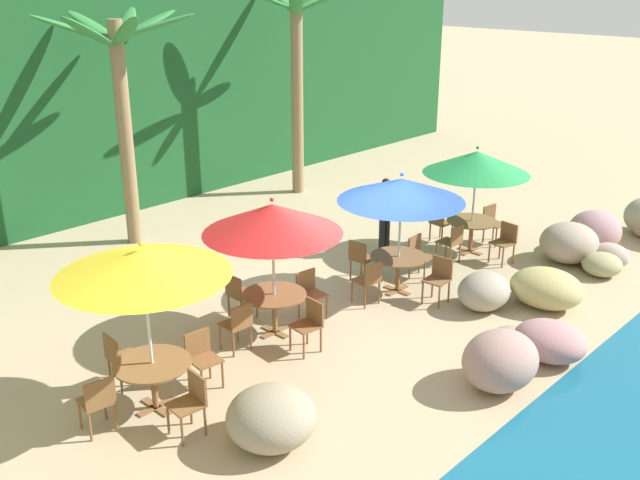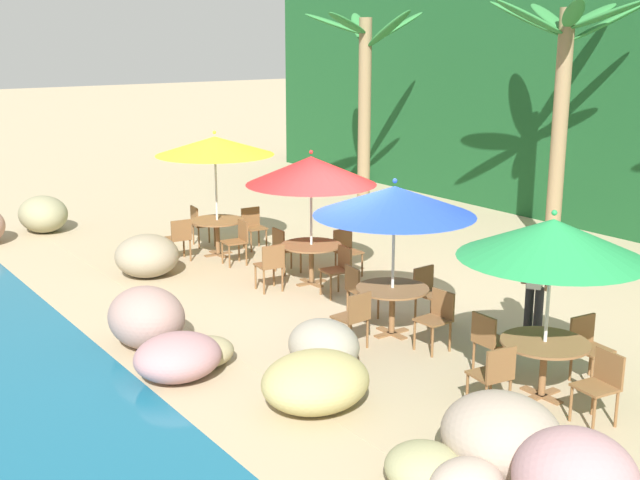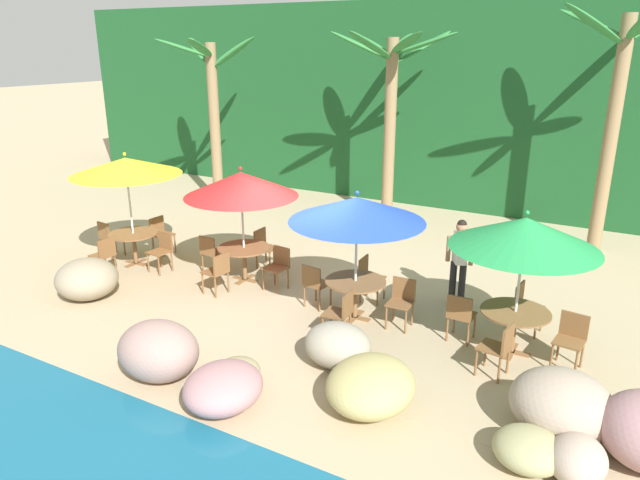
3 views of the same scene
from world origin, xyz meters
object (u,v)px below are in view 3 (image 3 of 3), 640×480
at_px(chair_green_inland, 525,304).
at_px(chair_green_right, 500,346).
at_px(chair_blue_seaward, 402,299).
at_px(chair_yellow_seaward, 162,249).
at_px(dining_table_red, 244,253).
at_px(umbrella_red, 241,184).
at_px(chair_red_right, 218,270).
at_px(chair_red_seaward, 278,265).
at_px(chair_blue_inland, 368,275).
at_px(dining_table_blue, 355,287).
at_px(palm_tree_nearest, 213,95).
at_px(dining_table_green, 515,318).
at_px(chair_green_seaward, 571,337).
at_px(umbrella_blue, 357,210).
at_px(waiter_in_white, 459,256).
at_px(chair_blue_left, 315,283).
at_px(dining_table_yellow, 134,238).
at_px(chair_yellow_left, 109,236).
at_px(umbrella_green, 525,233).
at_px(palm_tree_second, 392,89).
at_px(umbrella_yellow, 126,166).
at_px(chair_blue_right, 342,312).
at_px(chair_yellow_inland, 160,232).
at_px(palm_tree_third, 618,93).
at_px(chair_green_left, 461,314).
at_px(chair_red_left, 211,251).
at_px(chair_red_inland, 264,245).

height_order(chair_green_inland, chair_green_right, same).
bearing_deg(chair_green_inland, chair_blue_seaward, -156.43).
height_order(chair_yellow_seaward, dining_table_red, chair_yellow_seaward).
relative_size(umbrella_red, chair_green_right, 2.82).
relative_size(chair_red_right, chair_blue_seaward, 1.00).
height_order(chair_red_seaward, chair_blue_inland, same).
bearing_deg(dining_table_blue, palm_tree_nearest, 144.57).
xyz_separation_m(dining_table_green, chair_green_seaward, (0.85, -0.02, -0.10)).
relative_size(umbrella_blue, waiter_in_white, 1.41).
bearing_deg(umbrella_red, chair_blue_left, -13.10).
relative_size(dining_table_yellow, dining_table_red, 1.00).
height_order(chair_yellow_left, umbrella_blue, umbrella_blue).
bearing_deg(chair_blue_inland, umbrella_green, -14.05).
distance_m(dining_table_blue, chair_green_inland, 2.94).
relative_size(chair_yellow_left, dining_table_red, 0.79).
xyz_separation_m(umbrella_red, umbrella_blue, (2.83, -0.47, -0.02)).
xyz_separation_m(dining_table_blue, chair_blue_inland, (-0.13, 0.85, -0.10)).
relative_size(chair_yellow_seaward, palm_tree_second, 0.17).
bearing_deg(chair_blue_inland, dining_table_green, -14.05).
relative_size(umbrella_yellow, chair_blue_inland, 2.94).
relative_size(dining_table_red, chair_green_right, 1.26).
distance_m(chair_blue_right, palm_tree_nearest, 10.02).
bearing_deg(umbrella_red, palm_tree_second, 81.33).
relative_size(chair_yellow_inland, chair_red_right, 1.00).
height_order(chair_yellow_seaward, chair_blue_seaward, same).
relative_size(chair_red_seaward, palm_tree_second, 0.17).
xyz_separation_m(chair_blue_left, chair_green_seaward, (4.48, 0.08, 0.00)).
xyz_separation_m(umbrella_yellow, palm_tree_third, (9.02, 6.13, 1.47)).
relative_size(chair_red_right, chair_green_left, 1.00).
relative_size(chair_yellow_left, chair_green_left, 1.00).
relative_size(chair_green_left, palm_tree_third, 0.15).
bearing_deg(umbrella_blue, chair_green_seaward, 1.55).
bearing_deg(chair_green_right, umbrella_green, 88.05).
xyz_separation_m(chair_red_right, waiter_in_white, (4.28, 1.87, 0.47)).
distance_m(dining_table_yellow, chair_yellow_inland, 0.86).
bearing_deg(chair_yellow_left, umbrella_red, 6.45).
height_order(chair_red_left, chair_red_right, same).
bearing_deg(waiter_in_white, chair_yellow_seaward, -166.68).
distance_m(chair_blue_right, umbrella_green, 3.18).
distance_m(umbrella_red, waiter_in_white, 4.52).
relative_size(umbrella_yellow, chair_red_inland, 2.94).
bearing_deg(umbrella_red, palm_tree_nearest, 133.53).
bearing_deg(chair_yellow_left, dining_table_green, 0.32).
height_order(chair_yellow_seaward, chair_green_right, same).
relative_size(umbrella_yellow, umbrella_red, 1.05).
bearing_deg(palm_tree_nearest, chair_green_left, -29.19).
relative_size(chair_yellow_seaward, umbrella_green, 0.36).
relative_size(chair_red_seaward, umbrella_green, 0.36).
bearing_deg(chair_red_inland, dining_table_yellow, -154.24).
relative_size(umbrella_yellow, chair_green_seaward, 2.94).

